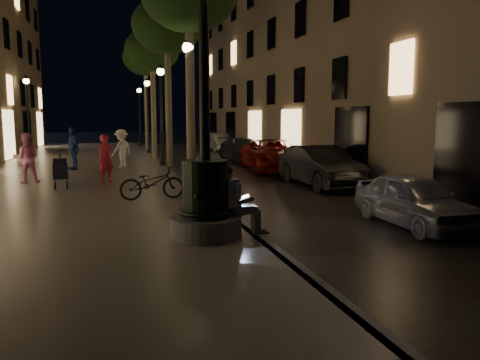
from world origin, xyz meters
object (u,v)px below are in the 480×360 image
object	(u,v)px
fountain_lamppost	(205,185)
pedestrian_pink	(26,158)
car_second	(321,166)
car_third	(273,155)
pedestrian_blue	(73,148)
pedestrian_white	(122,148)
bicycle	(152,183)
car_rear	(242,149)
tree_third	(152,51)
lamp_curb_b	(161,102)
car_front	(414,200)
tree_far	(145,58)
tree_second	(167,27)
stroller	(60,171)
pedestrian_red	(106,159)
car_fifth	(219,142)
seated_man_laptop	(236,199)
lamp_left_c	(28,105)
lamp_curb_a	(189,94)
lamp_curb_c	(148,106)
lamp_curb_d	(140,108)

from	to	relation	value
fountain_lamppost	pedestrian_pink	bearing A→B (deg)	116.97
car_second	car_third	size ratio (longest dim) A/B	0.85
pedestrian_blue	car_second	bearing A→B (deg)	31.20
pedestrian_white	bicycle	distance (m)	9.21
car_rear	pedestrian_pink	size ratio (longest dim) A/B	2.62
fountain_lamppost	tree_third	size ratio (longest dim) A/B	0.72
bicycle	lamp_curb_b	bearing A→B (deg)	-11.94
car_front	pedestrian_white	distance (m)	14.66
tree_third	tree_far	xyz separation A→B (m)	(0.08, 6.00, 0.29)
tree_third	pedestrian_blue	world-z (taller)	tree_third
car_front	pedestrian_blue	world-z (taller)	pedestrian_blue
tree_second	pedestrian_blue	world-z (taller)	tree_second
tree_second	stroller	world-z (taller)	tree_second
pedestrian_red	car_fifth	bearing A→B (deg)	31.21
pedestrian_blue	pedestrian_red	bearing A→B (deg)	-6.53
tree_third	bicycle	distance (m)	14.63
tree_third	stroller	xyz separation A→B (m)	(-4.03, -10.56, -5.38)
car_third	pedestrian_red	bearing A→B (deg)	-149.65
tree_far	seated_man_laptop	bearing A→B (deg)	-90.40
lamp_left_c	pedestrian_white	xyz separation A→B (m)	(5.19, -8.33, -2.16)
tree_second	lamp_curb_a	xyz separation A→B (m)	(-0.10, -6.00, -3.10)
tree_second	pedestrian_pink	size ratio (longest dim) A/B	4.17
fountain_lamppost	stroller	size ratio (longest dim) A/B	4.68
tree_second	lamp_curb_b	xyz separation A→B (m)	(-0.10, 2.00, -3.10)
tree_third	lamp_curb_b	size ratio (longest dim) A/B	1.50
seated_man_laptop	stroller	bearing A→B (deg)	117.93
tree_third	stroller	bearing A→B (deg)	-110.90
car_third	bicycle	size ratio (longest dim) A/B	2.94
lamp_curb_a	car_third	size ratio (longest dim) A/B	0.90
fountain_lamppost	bicycle	xyz separation A→B (m)	(-0.63, 4.49, -0.53)
stroller	pedestrian_pink	xyz separation A→B (m)	(-1.26, 1.58, 0.33)
tree_third	lamp_curb_a	bearing A→B (deg)	-90.00
fountain_lamppost	bicycle	distance (m)	4.57
car_fifth	stroller	bearing A→B (deg)	-118.57
lamp_left_c	stroller	bearing A→B (deg)	-78.10
tree_far	lamp_curb_c	distance (m)	3.77
lamp_left_c	car_second	bearing A→B (deg)	-51.92
pedestrian_red	car_rear	bearing A→B (deg)	15.76
tree_far	pedestrian_red	xyz separation A→B (m)	(-2.67, -15.68, -5.37)
fountain_lamppost	lamp_curb_b	bearing A→B (deg)	87.14
fountain_lamppost	pedestrian_red	bearing A→B (deg)	102.79
lamp_curb_d	car_front	bearing A→B (deg)	-81.73
car_fifth	tree_third	bearing A→B (deg)	-127.21
tree_far	stroller	distance (m)	17.98
tree_far	pedestrian_pink	world-z (taller)	tree_far
fountain_lamppost	car_front	distance (m)	5.05
lamp_left_c	bicycle	world-z (taller)	lamp_left_c
car_front	pedestrian_pink	bearing A→B (deg)	139.45
lamp_curb_c	car_front	bearing A→B (deg)	-78.74
seated_man_laptop	tree_second	world-z (taller)	tree_second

